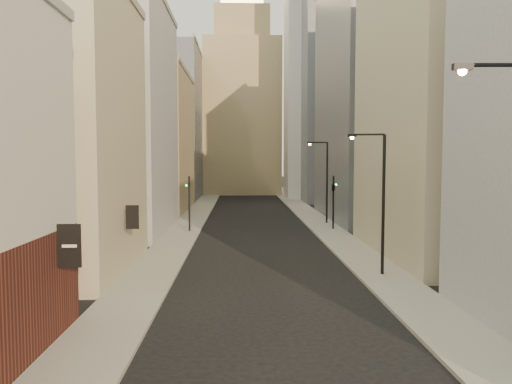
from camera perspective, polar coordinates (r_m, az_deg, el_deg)
name	(u,v)px	position (r m, az deg, el deg)	size (l,w,h in m)	color
sidewalk_left	(197,214)	(58.64, -6.78, -2.53)	(3.00, 140.00, 0.15)	gray
sidewalk_right	(308,214)	(58.96, 5.92, -2.48)	(3.00, 140.00, 0.15)	gray
left_bldg_beige	(56,134)	(30.94, -21.90, 6.22)	(8.00, 12.00, 16.00)	#B0A788
left_bldg_grey	(121,120)	(46.40, -15.13, 7.96)	(8.00, 16.00, 20.00)	#949499
left_bldg_tan	(156,143)	(63.96, -11.39, 5.52)	(8.00, 18.00, 17.00)	#968562
left_bldg_wingrid	(176,125)	(83.90, -9.15, 7.53)	(8.00, 20.00, 24.00)	gray
right_bldg_beige	(442,107)	(35.86, 20.47, 9.10)	(8.00, 16.00, 20.00)	#B0A788
right_bldg_wingrid	(366,98)	(55.11, 12.51, 10.47)	(8.00, 20.00, 26.00)	gray
highrise	(360,40)	(85.51, 11.85, 16.68)	(21.00, 23.00, 51.20)	gray
clock_tower	(242,100)	(95.70, -1.60, 10.50)	(14.00, 14.00, 44.90)	#968562
white_tower	(311,84)	(82.74, 6.27, 12.21)	(8.00, 8.00, 41.50)	silver
streetlamp_mid	(380,195)	(28.36, 13.95, -0.38)	(2.07, 0.49, 7.94)	black
streetlamp_far	(325,177)	(49.93, 7.89, 1.66)	(2.14, 0.51, 8.20)	black
traffic_light_left	(189,195)	(44.34, -7.65, -0.31)	(0.54, 0.42, 5.00)	black
traffic_light_right	(333,190)	(45.86, 8.84, 0.27)	(0.66, 0.65, 5.00)	black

